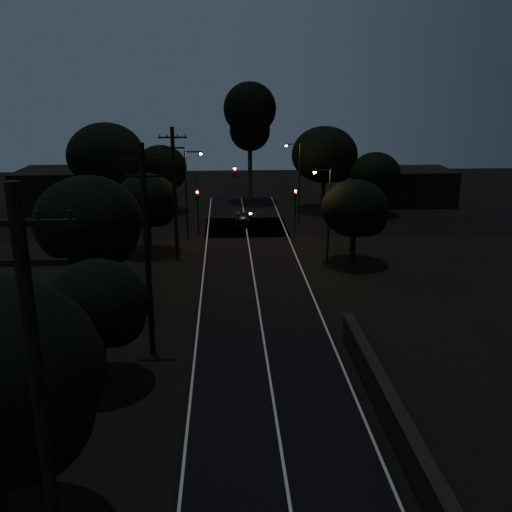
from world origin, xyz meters
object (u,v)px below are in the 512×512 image
streetlight_a (188,189)px  utility_pole_far (175,192)px  utility_pole_mid (147,249)px  utility_pole_near (45,446)px  car (243,218)px  signal_mast (215,188)px  tall_pine (250,116)px  signal_left (198,204)px  streetlight_c (327,209)px  signal_right (295,203)px  streetlight_b (298,177)px

streetlight_a → utility_pole_far: bearing=-96.6°
utility_pole_mid → utility_pole_far: bearing=90.0°
utility_pole_near → streetlight_a: 40.04m
utility_pole_far → car: bearing=62.7°
signal_mast → tall_pine: bearing=75.4°
utility_pole_near → signal_mast: utility_pole_near is taller
utility_pole_far → signal_left: 8.53m
signal_left → signal_mast: signal_mast is taller
car → utility_pole_mid: bearing=85.0°
streetlight_c → tall_pine: bearing=100.9°
car → signal_right: bearing=153.1°
tall_pine → streetlight_c: 26.08m
utility_pole_far → car: (5.76, 11.18, -4.82)m
signal_mast → streetlight_b: streetlight_b is taller
utility_pole_mid → utility_pole_far: size_ratio=1.05×
streetlight_c → signal_left: bearing=136.2°
streetlight_b → utility_pole_mid: bearing=-111.3°
signal_right → utility_pole_mid: bearing=-113.0°
utility_pole_near → utility_pole_far: utility_pole_near is taller
car → streetlight_c: bearing=121.3°
utility_pole_mid → streetlight_a: (0.69, 23.00, -1.10)m
signal_mast → streetlight_c: streetlight_c is taller
tall_pine → car: tall_pine is taller
utility_pole_far → streetlight_b: utility_pole_far is taller
streetlight_b → car: (-5.55, -0.82, -3.97)m
utility_pole_near → streetlight_a: size_ratio=1.50×
utility_pole_far → streetlight_b: size_ratio=1.31×
signal_right → streetlight_a: bearing=-168.7°
signal_right → car: signal_right is taller
signal_left → streetlight_c: streetlight_c is taller
utility_pole_near → utility_pole_far: (0.00, 34.00, -0.76)m
utility_pole_near → streetlight_c: 34.17m
utility_pole_near → streetlight_c: bearing=69.7°
utility_pole_mid → signal_mast: (3.09, 24.99, -1.40)m
signal_left → streetlight_c: size_ratio=0.55×
tall_pine → streetlight_c: (4.83, -25.00, -5.65)m
streetlight_c → streetlight_b: bearing=92.1°
car → signal_left: bearing=42.8°
tall_pine → car: size_ratio=3.57×
utility_pole_far → signal_mast: 8.64m
signal_left → signal_right: same height
utility_pole_near → streetlight_b: utility_pole_near is taller
streetlight_b → streetlight_c: 14.01m
streetlight_a → streetlight_b: same height
streetlight_b → tall_pine: bearing=111.4°
utility_pole_near → tall_pine: 57.55m
utility_pole_far → signal_right: size_ratio=2.56×
utility_pole_far → streetlight_c: size_ratio=1.40×
streetlight_a → streetlight_c: streetlight_a is taller
signal_mast → streetlight_a: bearing=-140.2°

